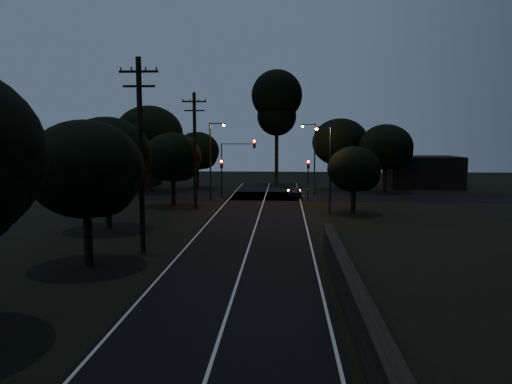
{
  "coord_description": "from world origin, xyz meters",
  "views": [
    {
      "loc": [
        2.13,
        -12.75,
        6.67
      ],
      "look_at": [
        0.0,
        24.0,
        2.5
      ],
      "focal_mm": 35.0,
      "sensor_mm": 36.0,
      "label": 1
    }
  ],
  "objects": [
    {
      "name": "building_left",
      "position": [
        -20.0,
        52.0,
        2.2
      ],
      "size": [
        10.0,
        8.0,
        4.4
      ],
      "primitive_type": "cube",
      "color": "black",
      "rests_on": "ground"
    },
    {
      "name": "signal_left",
      "position": [
        -4.6,
        39.99,
        2.84
      ],
      "size": [
        0.28,
        0.35,
        4.1
      ],
      "color": "black",
      "rests_on": "ground"
    },
    {
      "name": "ground",
      "position": [
        0.0,
        0.0,
        0.0
      ],
      "size": [
        160.0,
        160.0,
        0.0
      ],
      "primitive_type": "plane",
      "color": "black"
    },
    {
      "name": "tree_left_d",
      "position": [
        -8.31,
        33.89,
        4.53
      ],
      "size": [
        5.51,
        5.51,
        6.99
      ],
      "color": "black",
      "rests_on": "ground"
    },
    {
      "name": "utility_pole_mid",
      "position": [
        -6.0,
        15.0,
        5.74
      ],
      "size": [
        2.2,
        0.3,
        11.0
      ],
      "color": "black",
      "rests_on": "ground"
    },
    {
      "name": "signal_mast",
      "position": [
        -2.91,
        39.99,
        4.34
      ],
      "size": [
        3.7,
        0.35,
        6.25
      ],
      "color": "black",
      "rests_on": "ground"
    },
    {
      "name": "tree_left_c",
      "position": [
        -10.28,
        21.87,
        5.18
      ],
      "size": [
        6.34,
        6.34,
        8.01
      ],
      "color": "black",
      "rests_on": "ground"
    },
    {
      "name": "building_right",
      "position": [
        20.0,
        53.0,
        2.0
      ],
      "size": [
        9.0,
        7.0,
        4.0
      ],
      "primitive_type": "cube",
      "color": "black",
      "rests_on": "ground"
    },
    {
      "name": "streetlight_b",
      "position": [
        5.31,
        44.0,
        4.64
      ],
      "size": [
        1.66,
        0.26,
        8.0
      ],
      "color": "black",
      "rests_on": "ground"
    },
    {
      "name": "tree_far_nw",
      "position": [
        -8.8,
        49.89,
        4.63
      ],
      "size": [
        5.65,
        5.65,
        7.16
      ],
      "color": "black",
      "rests_on": "ground"
    },
    {
      "name": "utility_pole_far",
      "position": [
        -6.0,
        32.0,
        5.48
      ],
      "size": [
        2.2,
        0.3,
        10.5
      ],
      "color": "black",
      "rests_on": "ground"
    },
    {
      "name": "tree_far_e",
      "position": [
        14.22,
        46.87,
        5.2
      ],
      "size": [
        6.32,
        6.32,
        8.02
      ],
      "color": "black",
      "rests_on": "ground"
    },
    {
      "name": "retaining_wall",
      "position": [
        7.74,
        3.0,
        0.62
      ],
      "size": [
        6.93,
        26.0,
        1.6
      ],
      "color": "black",
      "rests_on": "ground"
    },
    {
      "name": "signal_right",
      "position": [
        4.6,
        39.99,
        2.84
      ],
      "size": [
        0.28,
        0.35,
        4.1
      ],
      "color": "black",
      "rests_on": "ground"
    },
    {
      "name": "tall_pine",
      "position": [
        1.0,
        55.0,
        11.14
      ],
      "size": [
        6.8,
        6.8,
        15.45
      ],
      "color": "black",
      "rests_on": "ground"
    },
    {
      "name": "road_surface",
      "position": [
        0.0,
        31.12,
        0.01
      ],
      "size": [
        60.0,
        70.0,
        0.03
      ],
      "color": "black",
      "rests_on": "ground"
    },
    {
      "name": "tree_left_b",
      "position": [
        -7.79,
        11.88,
        4.86
      ],
      "size": [
        5.89,
        5.89,
        7.49
      ],
      "color": "black",
      "rests_on": "ground"
    },
    {
      "name": "tree_far_ne",
      "position": [
        9.25,
        49.86,
        5.7
      ],
      "size": [
        6.96,
        6.96,
        8.81
      ],
      "color": "black",
      "rests_on": "ground"
    },
    {
      "name": "tree_far_w",
      "position": [
        -13.72,
        45.84,
        6.64
      ],
      "size": [
        8.02,
        8.02,
        10.22
      ],
      "color": "black",
      "rests_on": "ground"
    },
    {
      "name": "streetlight_a",
      "position": [
        -5.31,
        38.0,
        4.64
      ],
      "size": [
        1.66,
        0.26,
        8.0
      ],
      "color": "black",
      "rests_on": "ground"
    },
    {
      "name": "car",
      "position": [
        3.2,
        41.05,
        0.58
      ],
      "size": [
        1.48,
        3.45,
        1.16
      ],
      "primitive_type": "imported",
      "rotation": [
        0.0,
        0.0,
        3.17
      ],
      "color": "black",
      "rests_on": "ground"
    },
    {
      "name": "tree_right_a",
      "position": [
        8.16,
        29.91,
        3.74
      ],
      "size": [
        4.54,
        4.54,
        5.77
      ],
      "color": "black",
      "rests_on": "ground"
    },
    {
      "name": "streetlight_c",
      "position": [
        5.83,
        30.0,
        4.35
      ],
      "size": [
        1.46,
        0.26,
        7.5
      ],
      "color": "black",
      "rests_on": "ground"
    }
  ]
}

